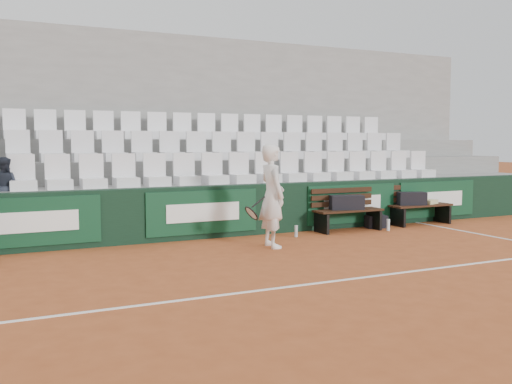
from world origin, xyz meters
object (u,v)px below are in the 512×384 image
water_bottle_far (388,225)px  tennis_player (272,196)px  bench_right (420,214)px  sports_bag_ground (376,222)px  sports_bag_left (347,202)px  spectator_c (3,161)px  bench_left (348,220)px  water_bottle_near (296,231)px  sports_bag_right (412,199)px

water_bottle_far → tennis_player: 3.20m
bench_right → sports_bag_ground: size_ratio=3.39×
bench_right → tennis_player: size_ratio=0.83×
bench_right → sports_bag_left: sports_bag_left is taller
sports_bag_left → spectator_c: bearing=171.2°
sports_bag_left → water_bottle_far: bearing=-22.1°
bench_left → water_bottle_far: bearing=-22.8°
bench_right → water_bottle_near: bench_right is taller
sports_bag_right → spectator_c: (-8.24, 0.89, 0.92)m
sports_bag_left → bench_right: bearing=2.5°
sports_bag_ground → tennis_player: 3.32m
sports_bag_right → sports_bag_ground: size_ratio=1.39×
bench_right → tennis_player: 4.45m
water_bottle_near → water_bottle_far: (2.12, -0.14, 0.01)m
spectator_c → sports_bag_left: bearing=-163.8°
water_bottle_near → spectator_c: spectator_c is taller
sports_bag_left → tennis_player: 2.43m
bench_right → spectator_c: bearing=173.9°
sports_bag_left → tennis_player: (-2.22, -0.94, 0.31)m
bench_right → sports_bag_right: (-0.25, 0.01, 0.37)m
sports_bag_right → spectator_c: spectator_c is taller
water_bottle_near → sports_bag_left: bearing=8.2°
water_bottle_far → bench_right: bearing=18.9°
water_bottle_near → water_bottle_far: size_ratio=0.94×
sports_bag_right → water_bottle_far: (-0.98, -0.43, -0.47)m
bench_right → water_bottle_near: 3.37m
sports_bag_ground → water_bottle_near: (-2.14, -0.28, -0.02)m
water_bottle_near → tennis_player: (-0.92, -0.75, 0.79)m
sports_bag_right → water_bottle_near: (-3.11, -0.29, -0.48)m
water_bottle_far → spectator_c: (-7.26, 1.33, 1.39)m
sports_bag_left → sports_bag_right: sports_bag_left is taller
sports_bag_ground → sports_bag_right: bearing=0.3°
bench_left → bench_right: 2.01m
sports_bag_ground → water_bottle_far: 0.43m
sports_bag_right → water_bottle_near: bearing=-174.7°
water_bottle_near → tennis_player: bearing=-140.6°
bench_left → sports_bag_left: (-0.04, 0.00, 0.37)m
tennis_player → water_bottle_near: bearing=39.4°
sports_bag_ground → water_bottle_far: bearing=-92.2°
sports_bag_right → water_bottle_near: size_ratio=2.68×
bench_left → sports_bag_right: size_ratio=2.44×
bench_left → water_bottle_near: 1.36m
bench_right → sports_bag_ground: bench_right is taller
water_bottle_near → sports_bag_right: bearing=5.3°
bench_right → spectator_c: size_ratio=1.45×
sports_bag_left → tennis_player: size_ratio=0.38×
tennis_player → spectator_c: size_ratio=1.75×
bench_left → spectator_c: 6.68m
bench_left → water_bottle_far: (0.78, -0.33, -0.10)m
bench_left → water_bottle_far: bench_left is taller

